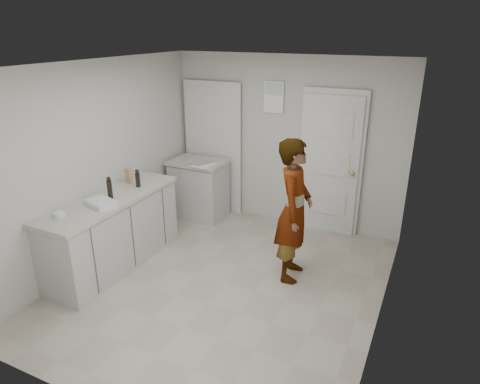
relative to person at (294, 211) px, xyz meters
The scene contains 12 objects.
ground 1.20m from the person, 141.15° to the right, with size 4.00×4.00×0.00m, color #A19987.
room_shell 1.66m from the person, 119.97° to the left, with size 4.00×4.00×4.00m.
main_counter 2.26m from the person, 160.99° to the right, with size 0.64×1.96×0.93m.
side_counter 2.20m from the person, 151.61° to the left, with size 0.84×0.61×0.93m.
person is the anchor object (origin of this frame).
cake_mix_box 2.23m from the person, behind, with size 0.11×0.05×0.18m, color #A67853.
spice_jar 2.03m from the person, behind, with size 0.05×0.05×0.07m, color tan.
oil_cruet_a 2.04m from the person, behind, with size 0.06×0.06×0.24m.
oil_cruet_b 2.20m from the person, 160.26° to the right, with size 0.06×0.06×0.27m.
baking_dish 2.23m from the person, 154.77° to the right, with size 0.39×0.32×0.06m.
egg_bowl 2.60m from the person, 147.71° to the right, with size 0.13×0.13×0.05m.
papers 1.92m from the person, 152.95° to the left, with size 0.26×0.34×0.01m, color white.
Camera 1 is at (2.04, -3.83, 2.86)m, focal length 32.00 mm.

